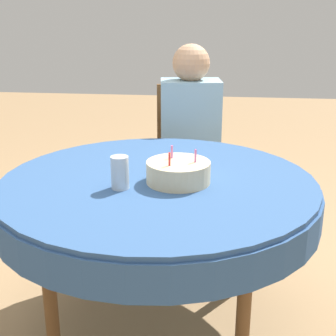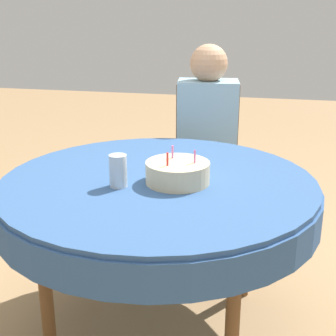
{
  "view_description": "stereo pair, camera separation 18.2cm",
  "coord_description": "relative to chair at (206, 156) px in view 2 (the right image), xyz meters",
  "views": [
    {
      "loc": [
        0.25,
        -1.72,
        1.33
      ],
      "look_at": [
        0.04,
        -0.01,
        0.75
      ],
      "focal_mm": 50.0,
      "sensor_mm": 36.0,
      "label": 1
    },
    {
      "loc": [
        0.43,
        -1.69,
        1.33
      ],
      "look_at": [
        0.04,
        -0.01,
        0.75
      ],
      "focal_mm": 50.0,
      "sensor_mm": 36.0,
      "label": 2
    }
  ],
  "objects": [
    {
      "name": "ground_plane",
      "position": [
        -0.05,
        -1.01,
        -0.5
      ],
      "size": [
        12.0,
        12.0,
        0.0
      ],
      "primitive_type": "plane",
      "color": "#A37F56"
    },
    {
      "name": "dining_table",
      "position": [
        -0.05,
        -1.01,
        0.12
      ],
      "size": [
        1.27,
        1.27,
        0.7
      ],
      "color": "#335689",
      "rests_on": "ground_plane"
    },
    {
      "name": "birthday_cake",
      "position": [
        0.04,
        -1.03,
        0.25
      ],
      "size": [
        0.25,
        0.25,
        0.13
      ],
      "color": "beige",
      "rests_on": "dining_table"
    },
    {
      "name": "drinking_glass",
      "position": [
        -0.17,
        -1.13,
        0.27
      ],
      "size": [
        0.07,
        0.07,
        0.12
      ],
      "color": "silver",
      "rests_on": "dining_table"
    },
    {
      "name": "person",
      "position": [
        0.01,
        -0.09,
        0.21
      ],
      "size": [
        0.37,
        0.36,
        1.16
      ],
      "rotation": [
        0.0,
        0.0,
        0.14
      ],
      "color": "tan",
      "rests_on": "ground_plane"
    },
    {
      "name": "chair",
      "position": [
        0.0,
        0.0,
        0.0
      ],
      "size": [
        0.49,
        0.49,
        0.91
      ],
      "rotation": [
        0.0,
        0.0,
        0.14
      ],
      "color": "brown",
      "rests_on": "ground_plane"
    }
  ]
}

